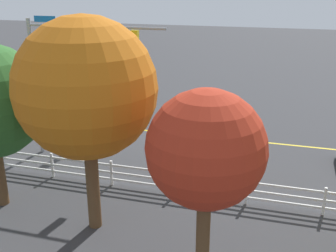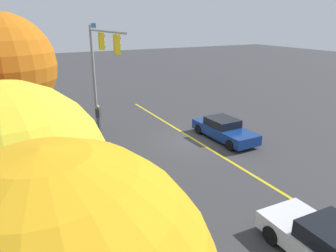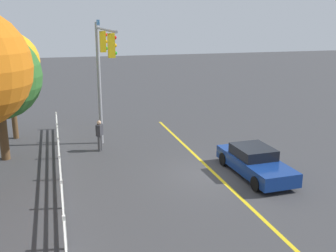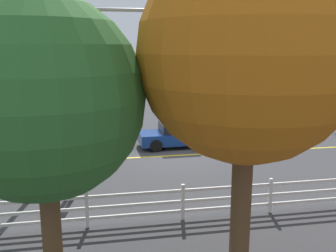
{
  "view_description": "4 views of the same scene",
  "coord_description": "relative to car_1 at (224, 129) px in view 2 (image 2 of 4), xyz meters",
  "views": [
    {
      "loc": [
        -5.35,
        21.33,
        8.38
      ],
      "look_at": [
        0.12,
        2.24,
        1.25
      ],
      "focal_mm": 43.21,
      "sensor_mm": 36.0,
      "label": 1
    },
    {
      "loc": [
        -15.12,
        9.82,
        7.08
      ],
      "look_at": [
        0.24,
        1.84,
        1.18
      ],
      "focal_mm": 33.39,
      "sensor_mm": 36.0,
      "label": 2
    },
    {
      "loc": [
        -16.0,
        6.87,
        7.0
      ],
      "look_at": [
        1.18,
        1.95,
        2.16
      ],
      "focal_mm": 42.96,
      "sensor_mm": 36.0,
      "label": 3
    },
    {
      "loc": [
        3.73,
        17.4,
        5.27
      ],
      "look_at": [
        0.7,
        0.91,
        1.7
      ],
      "focal_mm": 39.96,
      "sensor_mm": 36.0,
      "label": 4
    }
  ],
  "objects": [
    {
      "name": "ground_plane",
      "position": [
        0.5,
        1.69,
        -0.62
      ],
      "size": [
        120.0,
        120.0,
        0.0
      ],
      "primitive_type": "plane",
      "color": "#38383A"
    },
    {
      "name": "lane_center_stripe",
      "position": [
        -3.5,
        1.69,
        -0.62
      ],
      "size": [
        28.0,
        0.16,
        0.01
      ],
      "primitive_type": "cube",
      "color": "gold",
      "rests_on": "ground_plane"
    },
    {
      "name": "signal_assembly",
      "position": [
        4.85,
        6.14,
        4.21
      ],
      "size": [
        6.85,
        0.38,
        6.88
      ],
      "color": "gray",
      "rests_on": "ground_plane"
    },
    {
      "name": "car_1",
      "position": [
        0.0,
        0.0,
        0.0
      ],
      "size": [
        4.68,
        1.96,
        1.29
      ],
      "rotation": [
        0.0,
        0.0,
        3.17
      ],
      "color": "navy",
      "rests_on": "ground_plane"
    },
    {
      "name": "pedestrian",
      "position": [
        5.43,
        6.39,
        0.3
      ],
      "size": [
        0.48,
        0.43,
        1.69
      ],
      "rotation": [
        0.0,
        0.0,
        1.02
      ],
      "color": "#3F3F42",
      "rests_on": "ground_plane"
    },
    {
      "name": "white_rail_fence",
      "position": [
        -2.5,
        8.57,
        -0.02
      ],
      "size": [
        26.1,
        0.1,
        1.15
      ],
      "color": "white",
      "rests_on": "ground_plane"
    },
    {
      "name": "tree_0",
      "position": [
        -8.45,
        11.69,
        3.51
      ],
      "size": [
        3.84,
        3.84,
        6.07
      ],
      "color": "brown",
      "rests_on": "ground_plane"
    },
    {
      "name": "tree_2",
      "position": [
        1.17,
        11.6,
        4.49
      ],
      "size": [
        4.67,
        4.67,
        7.47
      ],
      "color": "brown",
      "rests_on": "ground_plane"
    },
    {
      "name": "tree_4",
      "position": [
        9.16,
        10.97,
        3.88
      ],
      "size": [
        3.49,
        3.49,
        6.27
      ],
      "color": "brown",
      "rests_on": "ground_plane"
    },
    {
      "name": "tree_5",
      "position": [
        5.39,
        11.19,
        3.6
      ],
      "size": [
        4.26,
        4.26,
        6.38
      ],
      "color": "brown",
      "rests_on": "ground_plane"
    }
  ]
}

